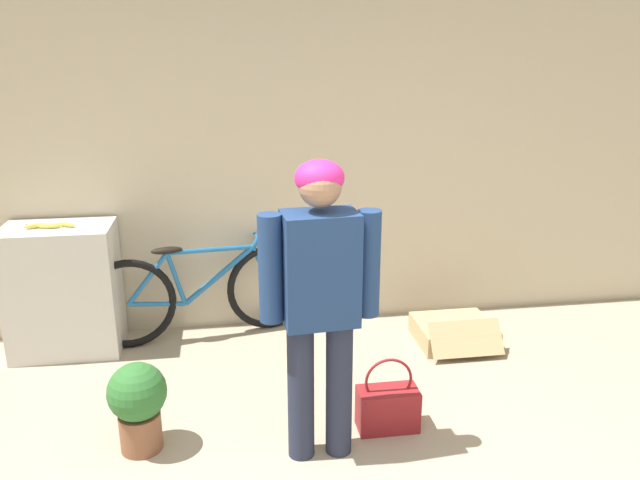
{
  "coord_description": "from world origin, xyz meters",
  "views": [
    {
      "loc": [
        -0.37,
        -1.76,
        2.07
      ],
      "look_at": [
        0.06,
        1.04,
        1.19
      ],
      "focal_mm": 35.0,
      "sensor_mm": 36.0,
      "label": 1
    }
  ],
  "objects": [
    {
      "name": "wall_back",
      "position": [
        0.0,
        2.76,
        1.3
      ],
      "size": [
        8.0,
        0.07,
        2.6
      ],
      "color": "beige",
      "rests_on": "ground_plane"
    },
    {
      "name": "side_shelf",
      "position": [
        -1.52,
        2.48,
        0.46
      ],
      "size": [
        0.73,
        0.46,
        0.91
      ],
      "color": "beige",
      "rests_on": "ground_plane"
    },
    {
      "name": "person",
      "position": [
        0.06,
        1.04,
        0.93
      ],
      "size": [
        0.6,
        0.26,
        1.57
      ],
      "rotation": [
        0.0,
        0.0,
        0.08
      ],
      "color": "#23283D",
      "rests_on": "ground_plane"
    },
    {
      "name": "bicycle",
      "position": [
        -0.59,
        2.54,
        0.35
      ],
      "size": [
        1.68,
        0.48,
        0.74
      ],
      "rotation": [
        0.0,
        0.0,
        0.18
      ],
      "color": "black",
      "rests_on": "ground_plane"
    },
    {
      "name": "banana",
      "position": [
        -1.55,
        2.45,
        0.93
      ],
      "size": [
        0.34,
        0.09,
        0.04
      ],
      "color": "#EAD64C",
      "rests_on": "side_shelf"
    },
    {
      "name": "handbag",
      "position": [
        0.47,
        1.2,
        0.13
      ],
      "size": [
        0.34,
        0.18,
        0.44
      ],
      "color": "maroon",
      "rests_on": "ground_plane"
    },
    {
      "name": "cardboard_box",
      "position": [
        1.22,
        2.18,
        0.08
      ],
      "size": [
        0.54,
        0.56,
        0.24
      ],
      "color": "tan",
      "rests_on": "ground_plane"
    },
    {
      "name": "potted_plant",
      "position": [
        -0.88,
        1.22,
        0.28
      ],
      "size": [
        0.31,
        0.31,
        0.5
      ],
      "color": "brown",
      "rests_on": "ground_plane"
    }
  ]
}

